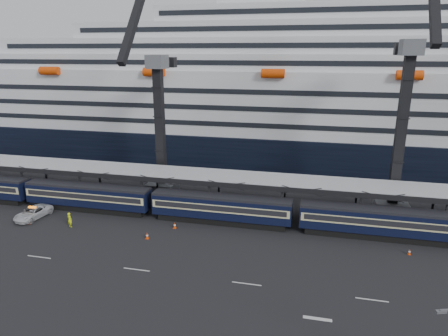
{
  "coord_description": "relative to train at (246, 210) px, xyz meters",
  "views": [
    {
      "loc": [
        3.75,
        -38.89,
        22.58
      ],
      "look_at": [
        -7.6,
        10.0,
        7.8
      ],
      "focal_mm": 32.0,
      "sensor_mm": 36.0,
      "label": 1
    }
  ],
  "objects": [
    {
      "name": "pickup_truck",
      "position": [
        -29.39,
        -4.51,
        -1.41
      ],
      "size": [
        3.2,
        5.91,
        1.57
      ],
      "primitive_type": "imported",
      "rotation": [
        0.0,
        0.0,
        -0.11
      ],
      "color": "#B9BBC1",
      "rests_on": "ground"
    },
    {
      "name": "ground",
      "position": [
        4.65,
        -10.0,
        -2.2
      ],
      "size": [
        260.0,
        260.0,
        0.0
      ],
      "primitive_type": "plane",
      "color": "black",
      "rests_on": "ground"
    },
    {
      "name": "traffic_cone_e",
      "position": [
        19.88,
        -3.8,
        -1.86
      ],
      "size": [
        0.34,
        0.34,
        0.69
      ],
      "color": "#DA3E06",
      "rests_on": "ground"
    },
    {
      "name": "worker",
      "position": [
        -22.65,
        -5.92,
        -1.19
      ],
      "size": [
        0.86,
        0.72,
        2.02
      ],
      "primitive_type": "imported",
      "rotation": [
        0.0,
        0.0,
        2.76
      ],
      "color": "#E0F80D",
      "rests_on": "ground"
    },
    {
      "name": "traffic_cone_b",
      "position": [
        -28.62,
        -6.22,
        -1.78
      ],
      "size": [
        0.43,
        0.43,
        0.86
      ],
      "color": "#DA3E06",
      "rests_on": "ground"
    },
    {
      "name": "crane_dark_near",
      "position": [
        -15.35,
        8.59,
        9.73
      ],
      "size": [
        4.5,
        17.75,
        35.08
      ],
      "color": "#45474C",
      "rests_on": "ground"
    },
    {
      "name": "lane_markings",
      "position": [
        12.8,
        -15.23,
        -2.19
      ],
      "size": [
        111.0,
        4.27,
        0.02
      ],
      "color": "beige",
      "rests_on": "ground"
    },
    {
      "name": "train",
      "position": [
        0.0,
        0.0,
        0.0
      ],
      "size": [
        133.05,
        3.0,
        4.05
      ],
      "color": "black",
      "rests_on": "ground"
    },
    {
      "name": "crane_dark_mid",
      "position": [
        19.65,
        7.59,
        11.16
      ],
      "size": [
        4.5,
        18.24,
        39.64
      ],
      "color": "#45474C",
      "rests_on": "ground"
    },
    {
      "name": "canopy",
      "position": [
        4.65,
        4.0,
        3.05
      ],
      "size": [
        130.0,
        6.25,
        5.53
      ],
      "color": "#929499",
      "rests_on": "ground"
    },
    {
      "name": "traffic_cone_d",
      "position": [
        -8.92,
        -3.2,
        -1.78
      ],
      "size": [
        0.42,
        0.42,
        0.85
      ],
      "color": "#DA3E06",
      "rests_on": "ground"
    },
    {
      "name": "cruise_ship",
      "position": [
        3.57,
        35.99,
        10.14
      ],
      "size": [
        214.09,
        28.84,
        34.0
      ],
      "color": "black",
      "rests_on": "ground"
    },
    {
      "name": "traffic_cone_c",
      "position": [
        -11.23,
        -6.88,
        -1.78
      ],
      "size": [
        0.42,
        0.42,
        0.85
      ],
      "color": "#DA3E06",
      "rests_on": "ground"
    }
  ]
}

